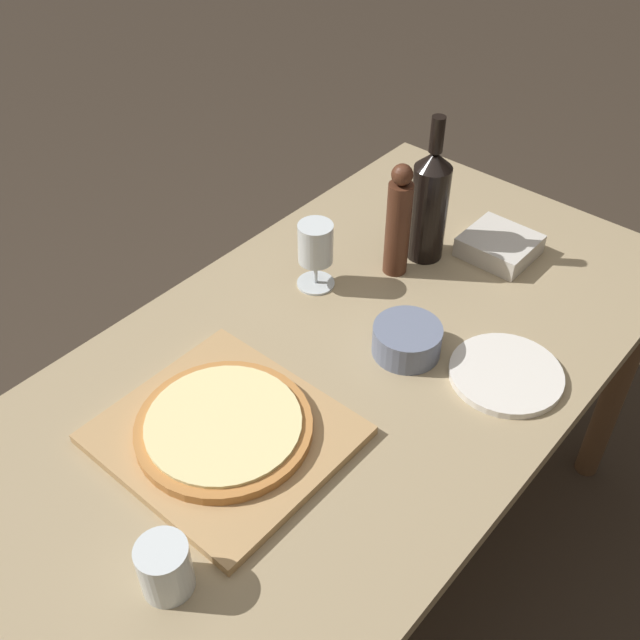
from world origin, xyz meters
name	(u,v)px	position (x,y,z in m)	size (l,w,h in m)	color
ground_plane	(323,581)	(0.00, 0.00, 0.00)	(12.00, 12.00, 0.00)	#382D23
dining_table	(324,407)	(0.00, 0.00, 0.64)	(0.79, 1.60, 0.73)	#9E8966
cutting_board	(225,435)	(-0.03, -0.22, 0.74)	(0.37, 0.34, 0.02)	tan
pizza	(224,426)	(-0.03, -0.22, 0.76)	(0.29, 0.29, 0.02)	#BC7A3D
wine_bottle	(429,203)	(-0.07, 0.42, 0.86)	(0.08, 0.08, 0.32)	black
pepper_mill	(398,222)	(-0.09, 0.33, 0.85)	(0.05, 0.05, 0.25)	#4C2819
wine_glass	(316,246)	(-0.18, 0.19, 0.82)	(0.08, 0.08, 0.15)	silver
small_bowl	(407,340)	(0.08, 0.14, 0.76)	(0.13, 0.13, 0.06)	slate
drinking_tumbler	(165,568)	(0.10, -0.45, 0.77)	(0.07, 0.07, 0.09)	silver
dinner_plate	(506,374)	(0.25, 0.21, 0.73)	(0.20, 0.20, 0.01)	silver
food_container	(499,246)	(0.05, 0.52, 0.75)	(0.15, 0.14, 0.04)	beige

